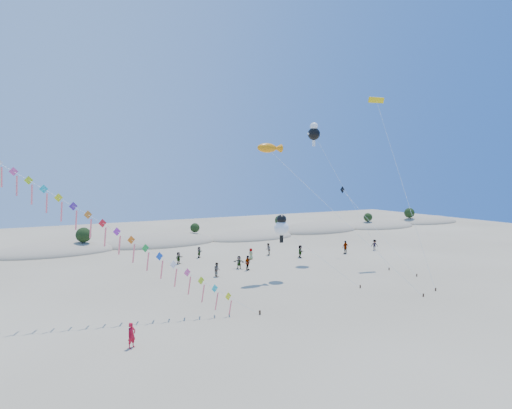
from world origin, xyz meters
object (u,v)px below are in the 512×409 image
object	(u,v)px
kite_train	(68,204)
parafoil_kite	(377,104)
flyer_foreground	(132,335)
fish_kite	(270,148)

from	to	relation	value
kite_train	parafoil_kite	size ratio (longest dim) A/B	1.21
parafoil_kite	flyer_foreground	world-z (taller)	parafoil_kite
parafoil_kite	fish_kite	bearing A→B (deg)	-178.95
fish_kite	flyer_foreground	bearing A→B (deg)	-144.50
fish_kite	parafoil_kite	distance (m)	17.12
fish_kite	flyer_foreground	distance (m)	25.85
kite_train	fish_kite	distance (m)	22.19
fish_kite	parafoil_kite	xyz separation A→B (m)	(15.99, 0.29, 6.10)
flyer_foreground	fish_kite	bearing A→B (deg)	7.50
fish_kite	parafoil_kite	size ratio (longest dim) A/B	0.70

